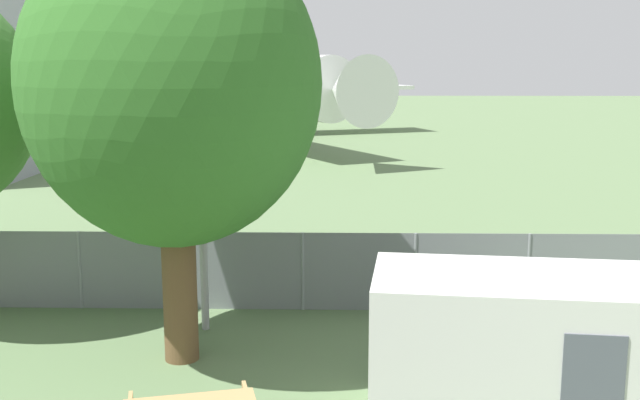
{
  "coord_description": "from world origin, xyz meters",
  "views": [
    {
      "loc": [
        3.3,
        -6.3,
        5.59
      ],
      "look_at": [
        2.87,
        13.07,
        2.0
      ],
      "focal_mm": 42.0,
      "sensor_mm": 36.0,
      "label": 1
    }
  ],
  "objects": [
    {
      "name": "perimeter_fence",
      "position": [
        -0.0,
        10.07,
        0.9
      ],
      "size": [
        56.07,
        0.07,
        1.81
      ],
      "color": "gray",
      "rests_on": "ground"
    },
    {
      "name": "airplane",
      "position": [
        -4.72,
        47.9,
        4.08
      ],
      "size": [
        29.02,
        35.4,
        11.46
      ],
      "rotation": [
        0.0,
        0.0,
        -1.05
      ],
      "color": "white",
      "rests_on": "ground"
    },
    {
      "name": "portable_cabin",
      "position": [
        6.25,
        4.61,
        1.21
      ],
      "size": [
        4.96,
        2.78,
        2.42
      ],
      "rotation": [
        0.0,
        0.0,
        -0.11
      ],
      "color": "silver",
      "rests_on": "ground"
    },
    {
      "name": "tree_behind_benches",
      "position": [
        0.37,
        7.14,
        5.18
      ],
      "size": [
        5.35,
        5.35,
        8.15
      ],
      "color": "brown",
      "rests_on": "ground"
    },
    {
      "name": "light_mast",
      "position": [
        0.54,
        8.76,
        4.38
      ],
      "size": [
        0.44,
        0.44,
        7.09
      ],
      "color": "#99999E",
      "rests_on": "ground"
    }
  ]
}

